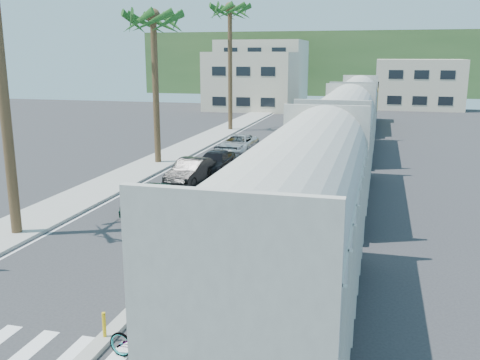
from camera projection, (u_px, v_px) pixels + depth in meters
name	position (u px, v px, depth m)	size (l,w,h in m)	color
ground	(122.00, 324.00, 15.43)	(140.00, 140.00, 0.00)	#28282B
sidewalk	(171.00, 155.00, 41.06)	(3.00, 90.00, 0.15)	gray
rails	(352.00, 157.00, 40.56)	(1.56, 100.00, 0.06)	black
median	(266.00, 175.00, 34.21)	(0.45, 60.00, 0.85)	gray
lane_markings	(252.00, 160.00, 39.51)	(9.42, 90.00, 0.01)	silver
freight_train	(348.00, 132.00, 33.16)	(3.00, 60.94, 5.85)	#A3A095
palm_trees	(160.00, 6.00, 36.35)	(3.50, 37.20, 13.75)	brown
buildings	(295.00, 76.00, 83.51)	(38.00, 27.00, 10.00)	beige
hillside	(348.00, 63.00, 108.25)	(80.00, 20.00, 12.00)	#385628
car_lead	(147.00, 198.00, 26.50)	(1.80, 4.06, 1.36)	#103224
car_second	(191.00, 172.00, 32.06)	(1.93, 4.72, 1.52)	black
car_third	(215.00, 162.00, 35.23)	(2.15, 4.86, 1.39)	black
car_rear	(238.00, 144.00, 42.16)	(2.57, 5.32, 1.46)	#B9BCBF
cyclist	(141.00, 335.00, 13.36)	(1.32, 2.20, 2.36)	#9EA0A5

